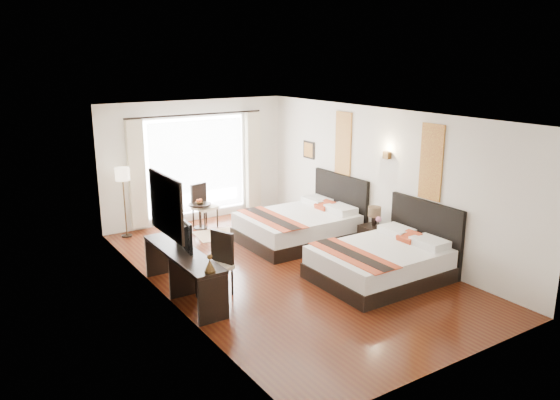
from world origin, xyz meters
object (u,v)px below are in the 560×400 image
bed_near (383,261)px  desk_chair (215,277)px  floor_lamp (123,179)px  side_table (200,216)px  window_chair (205,214)px  fruit_bowl (199,203)px  bed_far (301,225)px  table_lamp (374,213)px  vase (378,226)px  console_desk (183,274)px  television (178,233)px  nightstand (375,239)px

bed_near → desk_chair: size_ratio=2.13×
floor_lamp → side_table: 1.88m
bed_near → window_chair: (-1.31, 4.39, -0.03)m
floor_lamp → fruit_bowl: 1.73m
bed_far → side_table: bearing=126.4°
table_lamp → vase: table_lamp is taller
console_desk → desk_chair: 0.51m
bed_near → television: size_ratio=2.56×
desk_chair → side_table: bearing=-133.0°
bed_far → floor_lamp: (-2.98, 2.26, 0.93)m
vase → desk_chair: bearing=-179.9°
table_lamp → bed_near: bearing=-125.4°
console_desk → window_chair: (1.88, 3.17, -0.08)m
television → floor_lamp: bearing=4.0°
bed_far → fruit_bowl: bearing=127.1°
television → fruit_bowl: (1.70, 2.89, -0.41)m
vase → side_table: bearing=123.1°
television → desk_chair: size_ratio=0.83×
nightstand → television: bearing=174.8°
vase → television: size_ratio=0.14×
table_lamp → television: size_ratio=0.47×
console_desk → side_table: size_ratio=3.83×
window_chair → vase: bearing=15.3°
television → fruit_bowl: bearing=-23.8°
table_lamp → window_chair: bearing=123.2°
bed_near → nightstand: 1.31m
table_lamp → fruit_bowl: table_lamp is taller
television → fruit_bowl: 3.38m
table_lamp → floor_lamp: 5.24m
bed_far → vase: 1.68m
television → vase: bearing=-90.0°
table_lamp → desk_chair: 3.61m
nightstand → window_chair: bearing=122.1°
console_desk → table_lamp: bearing=-1.1°
table_lamp → television: (-3.98, 0.27, 0.23)m
bed_near → side_table: 4.57m
floor_lamp → side_table: (1.57, -0.34, -0.98)m
table_lamp → side_table: 3.94m
nightstand → vase: (-0.02, -0.10, 0.30)m
nightstand → side_table: bearing=124.2°
bed_far → window_chair: (-1.27, 1.97, -0.04)m
bed_far → floor_lamp: floor_lamp is taller
television → fruit_bowl: size_ratio=4.52×
console_desk → fruit_bowl: size_ratio=11.52×
table_lamp → floor_lamp: floor_lamp is taller
bed_near → table_lamp: bearing=54.6°
table_lamp → floor_lamp: bearing=137.3°
bed_near → television: 3.54m
bed_near → vase: bed_near is taller
table_lamp → vase: 0.29m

